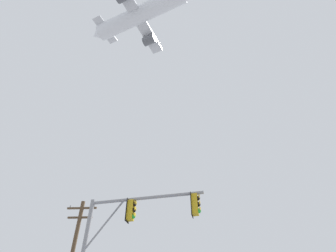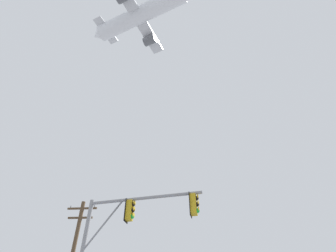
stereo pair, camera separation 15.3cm
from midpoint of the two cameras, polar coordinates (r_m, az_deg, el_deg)
signal_pole_near at (r=12.31m, az=-9.70°, el=-21.91°), size 5.35×1.20×6.45m
airplane at (r=58.85m, az=-6.19°, el=22.97°), size 23.37×18.05×6.60m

